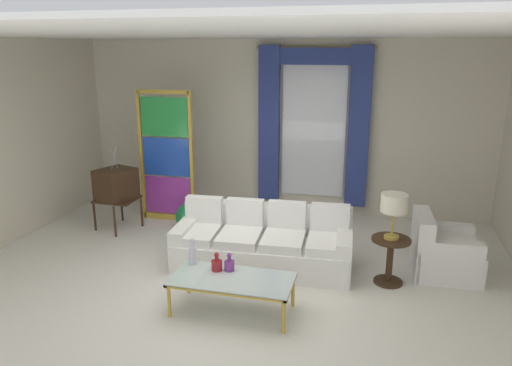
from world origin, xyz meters
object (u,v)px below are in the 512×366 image
bottle_blue_decanter (217,264)px  bottle_amber_squat (229,265)px  vintage_tv (116,185)px  round_side_table (390,257)px  coffee_table (232,281)px  peacock_figurine (186,218)px  armchair_white (441,253)px  couch_white_long (264,243)px  table_lamp_brass (394,205)px  stained_glass_divider (166,159)px  bottle_crystal_tall (193,254)px

bottle_blue_decanter → bottle_amber_squat: 0.15m
vintage_tv → round_side_table: size_ratio=2.26×
coffee_table → peacock_figurine: size_ratio=2.25×
coffee_table → armchair_white: bearing=33.9°
couch_white_long → peacock_figurine: size_ratio=3.98×
round_side_table → couch_white_long: bearing=175.3°
table_lamp_brass → bottle_amber_squat: bearing=-151.5°
couch_white_long → peacock_figurine: (-1.50, 0.89, -0.09)m
bottle_amber_squat → table_lamp_brass: (1.78, 0.97, 0.55)m
stained_glass_divider → table_lamp_brass: size_ratio=3.86×
coffee_table → vintage_tv: bearing=141.6°
bottle_blue_decanter → stained_glass_divider: size_ratio=0.10×
round_side_table → coffee_table: bearing=-146.1°
coffee_table → bottle_crystal_tall: 0.61m
bottle_blue_decanter → table_lamp_brass: bearing=27.5°
bottle_amber_squat → stained_glass_divider: 3.13m
couch_white_long → vintage_tv: 2.75m
couch_white_long → armchair_white: bearing=7.5°
armchair_white → round_side_table: (-0.65, -0.44, 0.07)m
stained_glass_divider → round_side_table: bearing=-22.1°
stained_glass_divider → peacock_figurine: (0.50, -0.45, -0.84)m
stained_glass_divider → vintage_tv: bearing=-135.9°
armchair_white → bottle_amber_squat: bearing=-150.0°
bottle_blue_decanter → stained_glass_divider: stained_glass_divider is taller
peacock_figurine → table_lamp_brass: bearing=-18.1°
coffee_table → round_side_table: round_side_table is taller
stained_glass_divider → peacock_figurine: size_ratio=3.67×
coffee_table → bottle_blue_decanter: bottle_blue_decanter is taller
couch_white_long → bottle_amber_squat: 1.12m
couch_white_long → bottle_amber_squat: couch_white_long is taller
bottle_crystal_tall → round_side_table: size_ratio=0.54×
vintage_tv → armchair_white: size_ratio=1.58×
couch_white_long → round_side_table: bearing=-4.7°
armchair_white → table_lamp_brass: 1.08m
bottle_blue_decanter → peacock_figurine: bottle_blue_decanter is taller
coffee_table → bottle_crystal_tall: (-0.55, 0.23, 0.16)m
peacock_figurine → coffee_table: bearing=-56.3°
vintage_tv → armchair_white: 4.95m
coffee_table → vintage_tv: (-2.56, 2.02, 0.35)m
couch_white_long → bottle_blue_decanter: size_ratio=10.86×
bottle_blue_decanter → vintage_tv: size_ratio=0.16×
couch_white_long → peacock_figurine: bearing=149.3°
armchair_white → round_side_table: armchair_white is taller
table_lamp_brass → vintage_tv: bearing=168.3°
coffee_table → round_side_table: (1.70, 1.14, -0.02)m
bottle_crystal_tall → table_lamp_brass: bearing=22.2°
couch_white_long → coffee_table: (-0.05, -1.28, 0.07)m
coffee_table → couch_white_long: bearing=87.7°
bottle_blue_decanter → bottle_amber_squat: bearing=14.1°
table_lamp_brass → coffee_table: bearing=-146.1°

